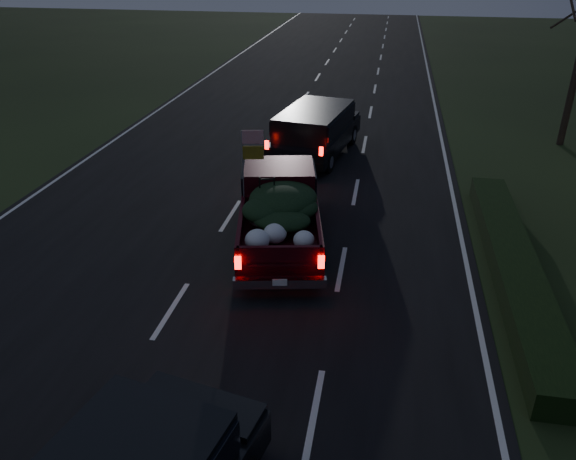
% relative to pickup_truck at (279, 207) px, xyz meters
% --- Properties ---
extents(ground, '(120.00, 120.00, 0.00)m').
position_rel_pickup_truck_xyz_m(ground, '(-1.77, -3.67, -1.06)').
color(ground, black).
rests_on(ground, ground).
extents(road_asphalt, '(14.00, 120.00, 0.02)m').
position_rel_pickup_truck_xyz_m(road_asphalt, '(-1.77, -3.67, -1.05)').
color(road_asphalt, black).
rests_on(road_asphalt, ground).
extents(hedge_row, '(1.00, 10.00, 0.60)m').
position_rel_pickup_truck_xyz_m(hedge_row, '(6.03, -0.67, -0.76)').
color(hedge_row, black).
rests_on(hedge_row, ground).
extents(pickup_truck, '(3.06, 5.70, 2.84)m').
position_rel_pickup_truck_xyz_m(pickup_truck, '(0.00, 0.00, 0.00)').
color(pickup_truck, '#34070F').
rests_on(pickup_truck, ground).
extents(lead_suv, '(3.07, 5.58, 1.52)m').
position_rel_pickup_truck_xyz_m(lead_suv, '(-0.00, 7.16, 0.09)').
color(lead_suv, black).
rests_on(lead_suv, ground).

